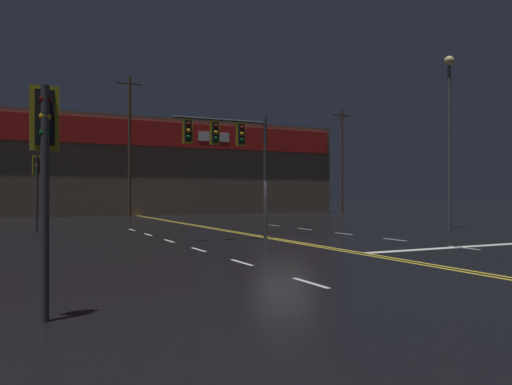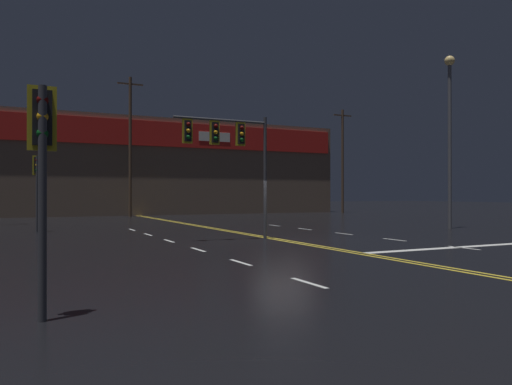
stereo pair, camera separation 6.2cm
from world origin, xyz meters
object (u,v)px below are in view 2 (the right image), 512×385
traffic_signal_median (227,142)px  traffic_signal_corner_southwest (42,147)px  traffic_signal_corner_northwest (37,176)px  streetlight_near_left (450,119)px

traffic_signal_median → traffic_signal_corner_southwest: (-7.58, -11.01, -1.48)m
traffic_signal_corner_southwest → traffic_signal_corner_northwest: bearing=88.2°
traffic_signal_median → traffic_signal_corner_northwest: (-6.96, 8.37, -1.24)m
traffic_signal_median → streetlight_near_left: (13.98, 1.16, 2.06)m
traffic_signal_corner_northwest → traffic_signal_corner_southwest: (-0.62, -19.38, -0.24)m
traffic_signal_corner_northwest → streetlight_near_left: streetlight_near_left is taller
traffic_signal_corner_northwest → streetlight_near_left: bearing=-19.0°
traffic_signal_median → traffic_signal_corner_northwest: bearing=129.7°
traffic_signal_corner_northwest → traffic_signal_corner_southwest: bearing=-91.8°
traffic_signal_corner_northwest → traffic_signal_corner_southwest: 19.39m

